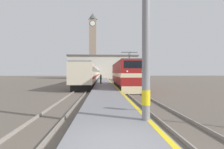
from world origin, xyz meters
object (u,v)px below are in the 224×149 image
at_px(locomotive_train, 125,75).
at_px(person_on_platform, 101,79).
at_px(catenary_mast, 147,12).
at_px(passenger_train, 92,74).
at_px(clock_tower, 93,44).

height_order(locomotive_train, person_on_platform, locomotive_train).
xyz_separation_m(locomotive_train, catenary_mast, (-1.59, -18.07, 2.76)).
height_order(passenger_train, clock_tower, clock_tower).
relative_size(locomotive_train, passenger_train, 0.30).
xyz_separation_m(locomotive_train, person_on_platform, (-3.59, 5.15, -0.69)).
xyz_separation_m(passenger_train, clock_tower, (-1.46, 32.53, 12.81)).
distance_m(locomotive_train, passenger_train, 20.05).
bearing_deg(passenger_train, person_on_platform, -80.53).
distance_m(passenger_train, clock_tower, 34.99).
height_order(locomotive_train, passenger_train, locomotive_train).
xyz_separation_m(passenger_train, person_on_platform, (2.34, -14.00, -0.73)).
relative_size(catenary_mast, person_on_platform, 5.32).
distance_m(locomotive_train, person_on_platform, 6.31).
height_order(catenary_mast, person_on_platform, catenary_mast).
distance_m(passenger_train, catenary_mast, 37.57).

